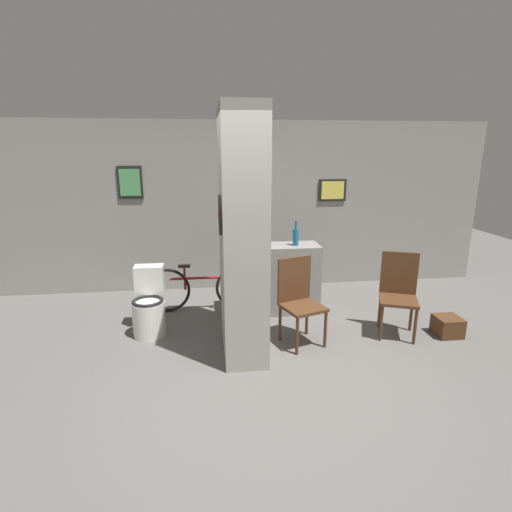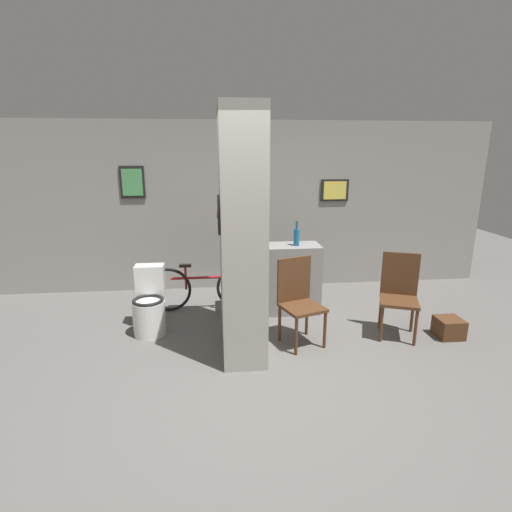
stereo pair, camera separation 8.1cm
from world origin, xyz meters
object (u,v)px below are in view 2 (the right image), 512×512
at_px(chair_near_pillar, 299,298).
at_px(bottle_tall, 297,236).
at_px(chair_by_doorway, 399,292).
at_px(toilet, 150,306).
at_px(bicycle, 204,288).

bearing_deg(chair_near_pillar, bottle_tall, 61.30).
height_order(chair_by_doorway, bottle_tall, bottle_tall).
bearing_deg(chair_by_doorway, toilet, -165.68).
distance_m(chair_near_pillar, chair_by_doorway, 1.23).
distance_m(toilet, bicycle, 0.90).
xyz_separation_m(toilet, bicycle, (0.65, 0.63, -0.01)).
xyz_separation_m(chair_near_pillar, chair_by_doorway, (1.23, 0.07, 0.00)).
bearing_deg(bottle_tall, chair_by_doorway, -36.50).
xyz_separation_m(toilet, bottle_tall, (1.89, 0.44, 0.73)).
bearing_deg(chair_by_doorway, bottle_tall, 164.76).
relative_size(chair_near_pillar, bicycle, 0.62).
relative_size(chair_by_doorway, bottle_tall, 2.94).
bearing_deg(bicycle, bottle_tall, -8.74).
height_order(chair_near_pillar, chair_by_doorway, same).
bearing_deg(bottle_tall, chair_near_pillar, -99.22).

